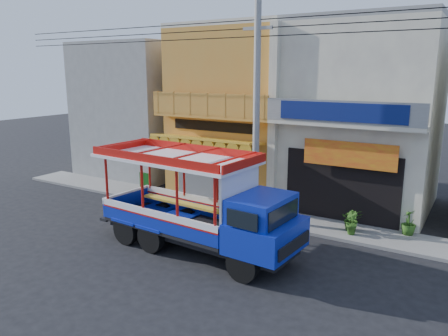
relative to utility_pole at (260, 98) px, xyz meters
name	(u,v)px	position (x,y,z in m)	size (l,w,h in m)	color
ground	(236,255)	(0.85, -3.30, -5.03)	(90.00, 90.00, 0.00)	black
sidewalk	(284,220)	(0.85, 0.70, -4.97)	(30.00, 2.00, 0.12)	slate
shophouse_left	(246,109)	(-3.15, 4.66, -0.92)	(6.00, 7.50, 8.24)	orange
shophouse_right	(364,115)	(2.85, 4.66, -0.93)	(6.00, 6.75, 8.24)	#BFB49D
party_pilaster	(273,121)	(-0.15, 1.55, -1.03)	(0.35, 0.30, 8.00)	#BFB49D
filler_building_left	(143,109)	(-10.15, 4.70, -1.23)	(6.00, 6.00, 7.60)	gray
utility_pole	(260,98)	(0.00, 0.00, 0.00)	(28.00, 0.26, 9.00)	gray
songthaew_truck	(209,207)	(0.04, -3.70, -3.37)	(7.55, 2.91, 3.45)	black
green_sign	(145,185)	(-6.50, 0.58, -4.48)	(0.68, 0.33, 1.04)	black
potted_plant_a	(352,219)	(3.59, 0.77, -4.48)	(0.78, 0.67, 0.86)	#295317
potted_plant_b	(351,223)	(3.67, 0.37, -4.48)	(0.48, 0.39, 0.87)	#295317
potted_plant_c	(409,222)	(5.50, 1.40, -4.44)	(0.53, 0.53, 0.95)	#295317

